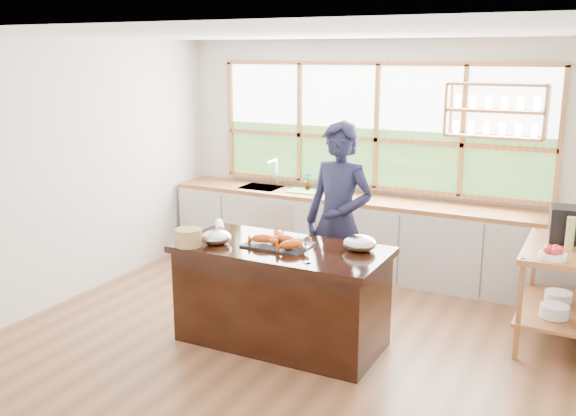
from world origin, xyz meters
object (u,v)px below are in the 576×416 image
Objects in this scene: cook at (339,222)px; wicker_basket at (188,237)px; espresso_machine at (566,224)px; island at (282,295)px.

wicker_basket is (-0.96, -1.11, 0.01)m from cook.
espresso_machine is 1.34× the size of wicker_basket.
espresso_machine is at bearing 29.18° from wicker_basket.
wicker_basket reaches higher than island.
espresso_machine is 3.35m from wicker_basket.
island is 2.61m from espresso_machine.
espresso_machine is at bearing 23.48° from cook.
espresso_machine reaches higher than wicker_basket.
wicker_basket is at bearing -158.65° from espresso_machine.
cook is 6.07× the size of espresso_machine.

